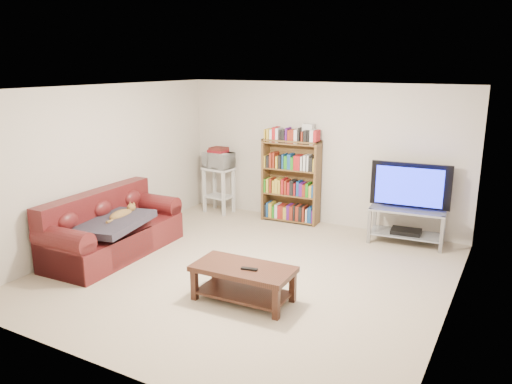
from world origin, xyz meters
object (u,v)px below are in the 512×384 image
Objects in this scene: sofa at (110,232)px; bookshelf at (291,180)px; coffee_table at (243,277)px; tv_stand at (407,220)px.

bookshelf is at bearing 55.59° from sofa.
coffee_table is 0.83× the size of bookshelf.
coffee_table is at bearing -11.12° from sofa.
tv_stand is (1.22, 2.87, 0.08)m from coffee_table.
sofa is at bearing -125.17° from bookshelf.
tv_stand is 0.80× the size of bookshelf.
bookshelf is (1.65, 2.65, 0.42)m from sofa.
coffee_table is 3.16m from bookshelf.
bookshelf is (-2.03, 0.15, 0.37)m from tv_stand.
coffee_table is 1.04× the size of tv_stand.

